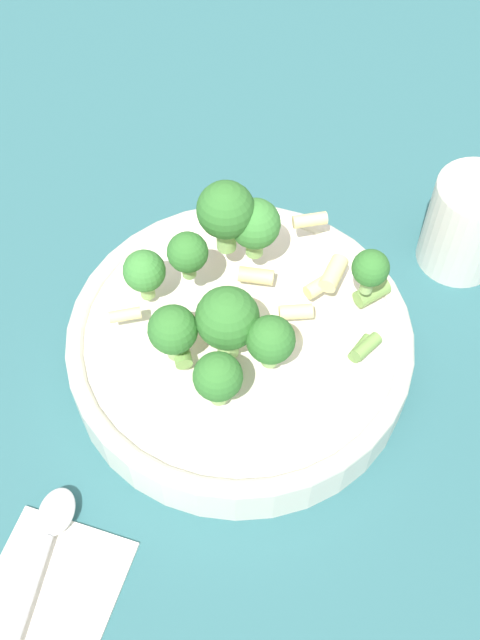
{
  "coord_description": "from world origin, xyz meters",
  "views": [
    {
      "loc": [
        0.32,
        -0.06,
        0.53
      ],
      "look_at": [
        0.0,
        0.0,
        0.06
      ],
      "focal_mm": 42.0,
      "sensor_mm": 36.0,
      "label": 1
    }
  ],
  "objects": [
    {
      "name": "ground_plane",
      "position": [
        0.0,
        0.0,
        0.0
      ],
      "size": [
        3.0,
        3.0,
        0.0
      ],
      "primitive_type": "plane",
      "color": "#2D6066"
    },
    {
      "name": "bowl",
      "position": [
        0.0,
        0.0,
        0.03
      ],
      "size": [
        0.27,
        0.27,
        0.05
      ],
      "color": "silver",
      "rests_on": "ground_plane"
    },
    {
      "name": "pasta_salad",
      "position": [
        -0.01,
        -0.01,
        0.09
      ],
      "size": [
        0.19,
        0.22,
        0.09
      ],
      "color": "#8CB766",
      "rests_on": "bowl"
    },
    {
      "name": "cup",
      "position": [
        -0.08,
        0.21,
        0.05
      ],
      "size": [
        0.07,
        0.07,
        0.09
      ],
      "color": "silver",
      "rests_on": "ground_plane"
    },
    {
      "name": "napkin",
      "position": [
        0.18,
        -0.17,
        0.0
      ],
      "size": [
        0.16,
        0.14,
        0.01
      ],
      "color": "white",
      "rests_on": "ground_plane"
    },
    {
      "name": "spoon",
      "position": [
        0.15,
        -0.17,
        0.01
      ],
      "size": [
        0.19,
        0.08,
        0.01
      ],
      "rotation": [
        0.0,
        0.0,
        9.08
      ],
      "color": "silver",
      "rests_on": "napkin"
    }
  ]
}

